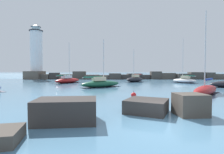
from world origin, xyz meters
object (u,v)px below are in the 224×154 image
object	(u,v)px
mooring_buoy_orange_near	(134,95)
lighthouse	(37,55)
sailboat_moored_4	(136,79)
sailboat_moored_5	(207,90)
sailboat_moored_0	(101,83)
sailboat_moored_2	(68,80)
sailboat_moored_1	(185,80)

from	to	relation	value
mooring_buoy_orange_near	lighthouse	bearing A→B (deg)	124.19
sailboat_moored_4	sailboat_moored_5	size ratio (longest dim) A/B	0.84
sailboat_moored_0	lighthouse	bearing A→B (deg)	128.77
lighthouse	sailboat_moored_2	bearing A→B (deg)	-51.43
lighthouse	sailboat_moored_5	xyz separation A→B (m)	(35.70, -37.67, -7.46)
sailboat_moored_5	mooring_buoy_orange_near	distance (m)	8.88
sailboat_moored_0	sailboat_moored_5	xyz separation A→B (m)	(12.69, -9.01, -0.07)
lighthouse	sailboat_moored_2	world-z (taller)	lighthouse
mooring_buoy_orange_near	sailboat_moored_4	bearing A→B (deg)	82.23
sailboat_moored_1	sailboat_moored_4	xyz separation A→B (m)	(-10.66, 3.29, 0.07)
sailboat_moored_2	sailboat_moored_5	world-z (taller)	sailboat_moored_5
lighthouse	sailboat_moored_5	distance (m)	52.43
sailboat_moored_4	sailboat_moored_5	distance (m)	22.91
sailboat_moored_1	sailboat_moored_0	bearing A→B (deg)	-151.12
lighthouse	sailboat_moored_0	distance (m)	37.49
lighthouse	sailboat_moored_4	xyz separation A→B (m)	(30.47, -15.37, -7.34)
lighthouse	sailboat_moored_0	world-z (taller)	lighthouse
sailboat_moored_0	sailboat_moored_1	xyz separation A→B (m)	(18.12, 9.99, -0.02)
lighthouse	sailboat_moored_1	bearing A→B (deg)	-24.41
sailboat_moored_1	mooring_buoy_orange_near	bearing A→B (deg)	-123.39
lighthouse	sailboat_moored_5	size ratio (longest dim) A/B	1.91
sailboat_moored_5	sailboat_moored_0	bearing A→B (deg)	144.61
sailboat_moored_2	sailboat_moored_5	size ratio (longest dim) A/B	0.97
sailboat_moored_2	sailboat_moored_4	world-z (taller)	sailboat_moored_2
lighthouse	sailboat_moored_4	size ratio (longest dim) A/B	2.27
sailboat_moored_2	sailboat_moored_4	bearing A→B (deg)	12.57
sailboat_moored_1	sailboat_moored_4	distance (m)	11.16
sailboat_moored_0	sailboat_moored_5	bearing A→B (deg)	-35.39
sailboat_moored_1	sailboat_moored_4	size ratio (longest dim) A/B	1.26
sailboat_moored_1	sailboat_moored_2	size ratio (longest dim) A/B	1.09
sailboat_moored_1	sailboat_moored_4	bearing A→B (deg)	162.83
sailboat_moored_0	sailboat_moored_1	distance (m)	20.69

